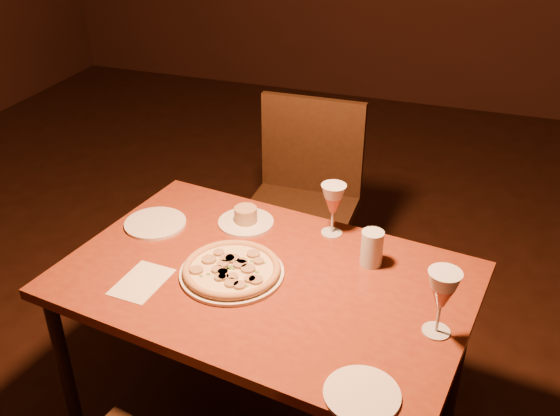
% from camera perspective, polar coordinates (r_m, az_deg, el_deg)
% --- Properties ---
extents(floor, '(7.00, 7.00, 0.00)m').
position_cam_1_polar(floor, '(2.47, -3.54, -18.00)').
color(floor, black).
rests_on(floor, ground).
extents(dining_table, '(1.36, 0.98, 0.68)m').
position_cam_1_polar(dining_table, '(2.00, -1.36, -7.59)').
color(dining_table, brown).
rests_on(dining_table, floor).
extents(chair_far, '(0.46, 0.46, 0.94)m').
position_cam_1_polar(chair_far, '(2.68, 2.06, 0.86)').
color(chair_far, black).
rests_on(chair_far, floor).
extents(pizza_plate, '(0.33, 0.33, 0.04)m').
position_cam_1_polar(pizza_plate, '(1.96, -4.43, -5.63)').
color(pizza_plate, silver).
rests_on(pizza_plate, dining_table).
extents(ramekin_saucer, '(0.20, 0.20, 0.06)m').
position_cam_1_polar(ramekin_saucer, '(2.22, -3.14, -0.96)').
color(ramekin_saucer, silver).
rests_on(ramekin_saucer, dining_table).
extents(wine_glass_far, '(0.09, 0.09, 0.19)m').
position_cam_1_polar(wine_glass_far, '(2.13, 4.84, -0.16)').
color(wine_glass_far, '#C16650').
rests_on(wine_glass_far, dining_table).
extents(wine_glass_right, '(0.09, 0.09, 0.20)m').
position_cam_1_polar(wine_glass_right, '(1.75, 14.47, -8.40)').
color(wine_glass_right, '#C16650').
rests_on(wine_glass_right, dining_table).
extents(water_tumbler, '(0.07, 0.07, 0.12)m').
position_cam_1_polar(water_tumbler, '(2.00, 8.40, -3.65)').
color(water_tumbler, '#B3BFC3').
rests_on(water_tumbler, dining_table).
extents(side_plate_left, '(0.22, 0.22, 0.01)m').
position_cam_1_polar(side_plate_left, '(2.26, -11.33, -1.38)').
color(side_plate_left, silver).
rests_on(side_plate_left, dining_table).
extents(side_plate_near, '(0.19, 0.19, 0.01)m').
position_cam_1_polar(side_plate_near, '(1.60, 7.50, -16.53)').
color(side_plate_near, silver).
rests_on(side_plate_near, dining_table).
extents(menu_card, '(0.14, 0.20, 0.00)m').
position_cam_1_polar(menu_card, '(1.98, -12.52, -6.60)').
color(menu_card, beige).
rests_on(menu_card, dining_table).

